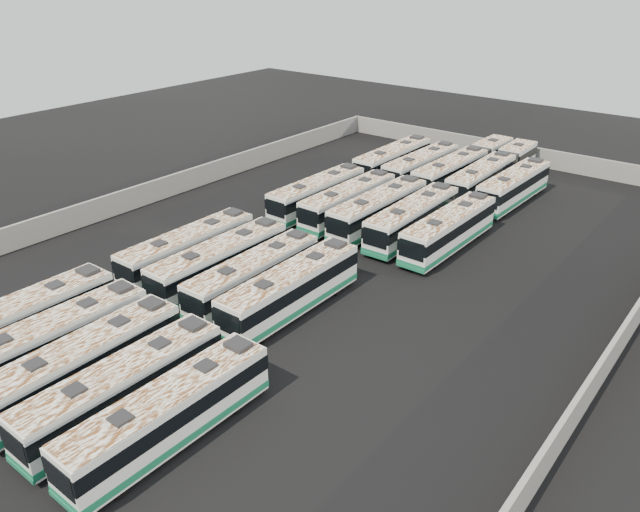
{
  "coord_description": "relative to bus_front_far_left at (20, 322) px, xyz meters",
  "views": [
    {
      "loc": [
        27.74,
        -35.72,
        22.52
      ],
      "look_at": [
        0.9,
        -1.64,
        1.6
      ],
      "focal_mm": 35.0,
      "sensor_mm": 36.0,
      "label": 1
    }
  ],
  "objects": [
    {
      "name": "ground",
      "position": [
        7.77,
        21.13,
        -1.78
      ],
      "size": [
        140.0,
        140.0,
        0.0
      ],
      "primitive_type": "plane",
      "color": "black",
      "rests_on": "ground"
    },
    {
      "name": "perimeter_wall",
      "position": [
        7.77,
        21.13,
        -0.68
      ],
      "size": [
        45.2,
        73.2,
        2.2
      ],
      "color": "gray",
      "rests_on": "ground"
    },
    {
      "name": "bus_front_far_left",
      "position": [
        0.0,
        0.0,
        0.0
      ],
      "size": [
        2.71,
        12.36,
        3.48
      ],
      "rotation": [
        0.0,
        0.0,
        0.01
      ],
      "color": "silver",
      "rests_on": "ground"
    },
    {
      "name": "bus_front_left",
      "position": [
        3.56,
        0.03,
        -0.02
      ],
      "size": [
        2.84,
        12.28,
        3.45
      ],
      "rotation": [
        0.0,
        0.0,
        -0.02
      ],
      "color": "silver",
      "rests_on": "ground"
    },
    {
      "name": "bus_front_center",
      "position": [
        7.04,
        -0.05,
        -0.02
      ],
      "size": [
        2.9,
        12.27,
        3.44
      ],
      "rotation": [
        0.0,
        0.0,
        0.03
      ],
      "color": "silver",
      "rests_on": "ground"
    },
    {
      "name": "bus_front_right",
      "position": [
        10.61,
        0.03,
        -0.04
      ],
      "size": [
        2.58,
        12.05,
        3.39
      ],
      "rotation": [
        0.0,
        0.0,
        -0.0
      ],
      "color": "silver",
      "rests_on": "ground"
    },
    {
      "name": "bus_front_far_right",
      "position": [
        14.18,
        0.17,
        -0.05
      ],
      "size": [
        2.61,
        12.03,
        3.39
      ],
      "rotation": [
        0.0,
        0.0,
        -0.01
      ],
      "color": "silver",
      "rests_on": "ground"
    },
    {
      "name": "bus_midfront_far_left",
      "position": [
        -0.0,
        13.77,
        -0.02
      ],
      "size": [
        2.62,
        12.18,
        3.43
      ],
      "rotation": [
        0.0,
        0.0,
        0.0
      ],
      "color": "silver",
      "rests_on": "ground"
    },
    {
      "name": "bus_midfront_left",
      "position": [
        3.58,
        13.76,
        -0.01
      ],
      "size": [
        2.63,
        12.3,
        3.47
      ],
      "rotation": [
        0.0,
        0.0,
        -0.0
      ],
      "color": "silver",
      "rests_on": "ground"
    },
    {
      "name": "bus_midfront_center",
      "position": [
        7.1,
        13.75,
        -0.05
      ],
      "size": [
        2.73,
        12.01,
        3.37
      ],
      "rotation": [
        0.0,
        0.0,
        0.02
      ],
      "color": "silver",
      "rests_on": "ground"
    },
    {
      "name": "bus_midfront_right",
      "position": [
        10.57,
        13.83,
        0.01
      ],
      "size": [
        2.7,
        12.39,
        3.49
      ],
      "rotation": [
        0.0,
        0.0,
        0.01
      ],
      "color": "silver",
      "rests_on": "ground"
    },
    {
      "name": "bus_midback_far_left",
      "position": [
        0.06,
        29.99,
        -0.04
      ],
      "size": [
        2.68,
        12.12,
        3.41
      ],
      "rotation": [
        0.0,
        0.0,
        -0.01
      ],
      "color": "silver",
      "rests_on": "ground"
    },
    {
      "name": "bus_midback_left",
      "position": [
        3.64,
        30.16,
        -0.04
      ],
      "size": [
        2.65,
        12.11,
        3.41
      ],
      "rotation": [
        0.0,
        0.0,
        -0.01
      ],
      "color": "silver",
      "rests_on": "ground"
    },
    {
      "name": "bus_midback_center",
      "position": [
        7.07,
        30.05,
        0.01
      ],
      "size": [
        2.76,
        12.45,
        3.5
      ],
      "rotation": [
        0.0,
        0.0,
        -0.01
      ],
      "color": "silver",
      "rests_on": "ground"
    },
    {
      "name": "bus_midback_right",
      "position": [
        10.59,
        30.14,
        0.0
      ],
      "size": [
        2.87,
        12.42,
        3.49
      ],
      "rotation": [
        0.0,
        0.0,
        0.02
      ],
      "color": "silver",
      "rests_on": "ground"
    },
    {
      "name": "bus_midback_far_right",
      "position": [
        14.21,
        30.0,
        -0.01
      ],
      "size": [
        2.69,
        12.26,
        3.45
      ],
      "rotation": [
        0.0,
        0.0,
        -0.01
      ],
      "color": "silver",
      "rests_on": "ground"
    },
    {
      "name": "bus_back_far_left",
      "position": [
        0.03,
        43.68,
        0.01
      ],
      "size": [
        2.7,
        12.41,
        3.49
      ],
      "rotation": [
        0.0,
        0.0,
        0.01
      ],
      "color": "silver",
      "rests_on": "ground"
    },
    {
      "name": "bus_back_left",
      "position": [
        3.65,
        43.69,
        -0.04
      ],
      "size": [
        2.81,
        12.13,
        3.41
      ],
      "rotation": [
        0.0,
        0.0,
        -0.02
      ],
      "color": "silver",
      "rests_on": "ground"
    },
    {
      "name": "bus_back_center",
      "position": [
        7.18,
        47.1,
        -0.04
      ],
      "size": [
        3.02,
        18.88,
        3.41
      ],
      "rotation": [
        0.0,
        0.0,
        -0.02
      ],
      "color": "silver",
      "rests_on": "ground"
    },
    {
      "name": "bus_back_right",
      "position": [
        10.55,
        47.16,
        -0.04
      ],
      "size": [
        2.97,
        18.8,
        3.4
      ],
      "rotation": [
        0.0,
        0.0,
        0.02
      ],
      "color": "silver",
      "rests_on": "ground"
    },
    {
      "name": "bus_back_far_right",
      "position": [
        14.14,
        43.83,
        -0.04
      ],
      "size": [
        2.81,
        12.09,
        3.39
      ],
      "rotation": [
        0.0,
        0.0,
        -0.02
      ],
      "color": "silver",
      "rests_on": "ground"
    }
  ]
}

